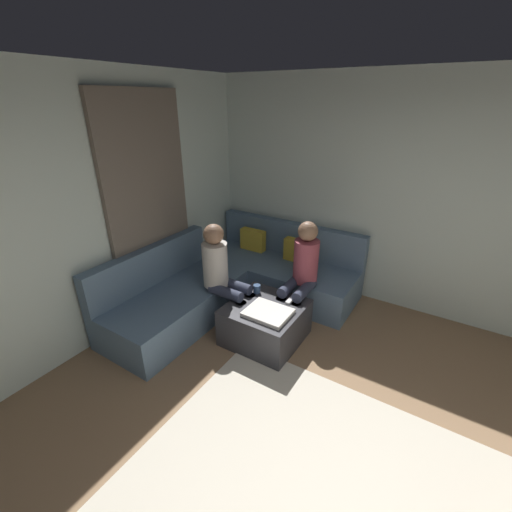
% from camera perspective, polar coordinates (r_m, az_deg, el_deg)
% --- Properties ---
extents(wall_back, '(6.00, 0.12, 2.70)m').
position_cam_1_polar(wall_back, '(4.26, 29.49, 7.49)').
color(wall_back, silver).
rests_on(wall_back, ground_plane).
extents(wall_left, '(0.12, 6.00, 2.70)m').
position_cam_1_polar(wall_left, '(3.46, -34.86, 2.75)').
color(wall_left, silver).
rests_on(wall_left, ground_plane).
extents(curtain_panel, '(0.06, 1.10, 2.50)m').
position_cam_1_polar(curtain_panel, '(4.05, -17.40, 7.34)').
color(curtain_panel, '#726659').
rests_on(curtain_panel, ground_plane).
extents(sectional_couch, '(2.10, 2.55, 0.87)m').
position_cam_1_polar(sectional_couch, '(4.33, -3.31, -4.33)').
color(sectional_couch, slate).
rests_on(sectional_couch, ground_plane).
extents(ottoman, '(0.76, 0.76, 0.42)m').
position_cam_1_polar(ottoman, '(3.72, 1.57, -11.05)').
color(ottoman, '#333338').
rests_on(ottoman, ground_plane).
extents(folded_blanket, '(0.44, 0.36, 0.04)m').
position_cam_1_polar(folded_blanket, '(3.46, 2.03, -9.48)').
color(folded_blanket, white).
rests_on(folded_blanket, ottoman).
extents(coffee_mug, '(0.08, 0.08, 0.10)m').
position_cam_1_polar(coffee_mug, '(3.80, 0.15, -5.52)').
color(coffee_mug, '#334C72').
rests_on(coffee_mug, ottoman).
extents(game_remote, '(0.05, 0.15, 0.02)m').
position_cam_1_polar(game_remote, '(3.69, 5.80, -7.38)').
color(game_remote, white).
rests_on(game_remote, ottoman).
extents(person_on_couch_back, '(0.30, 0.60, 1.20)m').
position_cam_1_polar(person_on_couch_back, '(3.82, 7.70, -2.39)').
color(person_on_couch_back, '#2D3347').
rests_on(person_on_couch_back, ground_plane).
extents(person_on_couch_side, '(0.60, 0.30, 1.20)m').
position_cam_1_polar(person_on_couch_side, '(3.75, -5.64, -2.78)').
color(person_on_couch_side, '#2D3347').
rests_on(person_on_couch_side, ground_plane).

